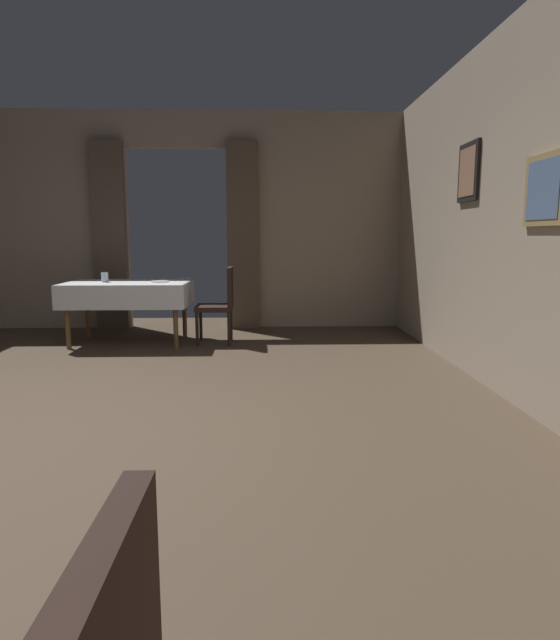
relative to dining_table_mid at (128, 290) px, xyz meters
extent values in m
plane|color=#4C3D2D|center=(0.44, -3.03, -0.66)|extent=(10.08, 10.08, 0.00)
cube|color=#997F4C|center=(3.57, -2.83, 0.95)|extent=(0.03, 0.51, 0.49)
cube|color=slate|center=(3.55, -2.83, 0.95)|extent=(0.01, 0.42, 0.40)
cube|color=black|center=(3.57, -1.43, 1.23)|extent=(0.03, 0.46, 0.54)
cube|color=#8C664C|center=(3.55, -1.43, 1.23)|extent=(0.01, 0.38, 0.44)
cube|color=gray|center=(-1.51, 1.17, 0.84)|extent=(2.50, 0.12, 3.00)
cube|color=gray|center=(2.39, 1.17, 0.84)|extent=(2.50, 0.12, 3.00)
cube|color=gray|center=(0.44, 1.17, 2.09)|extent=(1.40, 0.12, 0.50)
cube|color=brown|center=(-0.48, 1.03, 0.63)|extent=(0.44, 0.14, 2.58)
cube|color=brown|center=(1.36, 1.03, 0.63)|extent=(0.44, 0.14, 2.58)
cylinder|color=brown|center=(-0.62, -0.35, -0.30)|extent=(0.06, 0.06, 0.71)
cylinder|color=brown|center=(0.62, -0.35, -0.30)|extent=(0.06, 0.06, 0.71)
cylinder|color=brown|center=(-0.62, 0.35, -0.30)|extent=(0.06, 0.06, 0.71)
cylinder|color=brown|center=(0.62, 0.35, -0.30)|extent=(0.06, 0.06, 0.71)
cube|color=brown|center=(0.00, 0.00, 0.07)|extent=(1.40, 0.86, 0.03)
cube|color=white|center=(0.00, 0.00, 0.09)|extent=(1.46, 0.92, 0.01)
cube|color=white|center=(0.00, -0.46, -0.05)|extent=(1.46, 0.02, 0.28)
cube|color=white|center=(0.00, 0.46, -0.05)|extent=(1.46, 0.02, 0.28)
cube|color=white|center=(-0.73, 0.00, -0.05)|extent=(0.02, 0.92, 0.28)
cube|color=white|center=(0.73, 0.00, -0.05)|extent=(0.02, 0.92, 0.28)
cylinder|color=black|center=(0.85, -0.22, -0.45)|extent=(0.04, 0.04, 0.42)
cylinder|color=black|center=(0.85, 0.16, -0.45)|extent=(0.04, 0.04, 0.42)
cylinder|color=black|center=(1.23, -0.22, -0.45)|extent=(0.04, 0.04, 0.42)
cylinder|color=black|center=(1.23, 0.16, -0.45)|extent=(0.04, 0.04, 0.42)
cube|color=black|center=(1.04, -0.03, -0.22)|extent=(0.44, 0.44, 0.06)
cube|color=black|center=(1.24, -0.03, 0.03)|extent=(0.05, 0.42, 0.48)
cylinder|color=white|center=(0.39, 0.00, 0.10)|extent=(0.23, 0.23, 0.01)
cylinder|color=silver|center=(-0.27, 0.00, 0.15)|extent=(0.08, 0.08, 0.12)
camera|label=1|loc=(1.64, -6.48, 0.64)|focal=29.81mm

